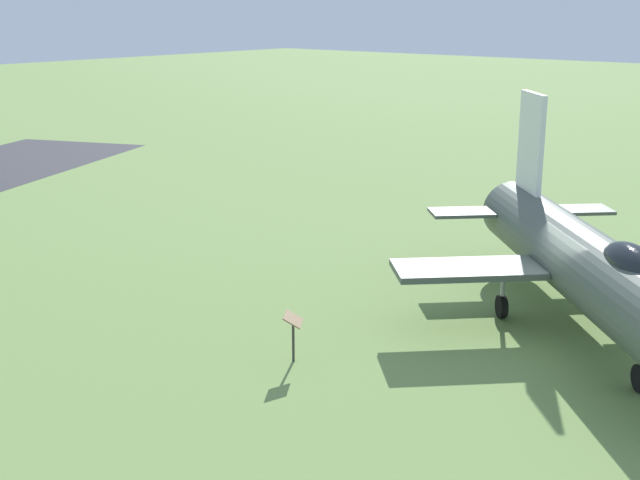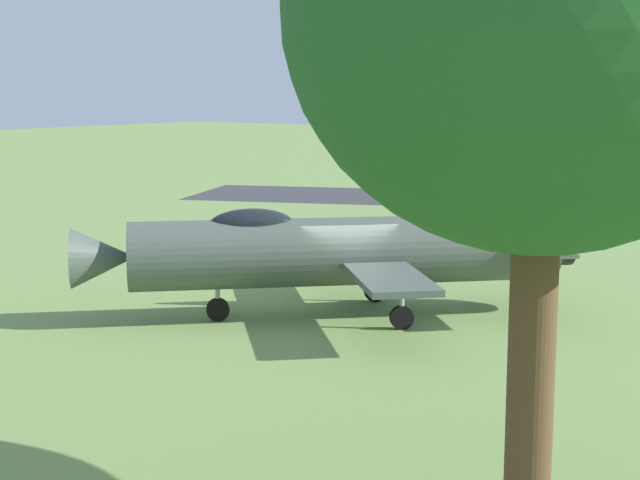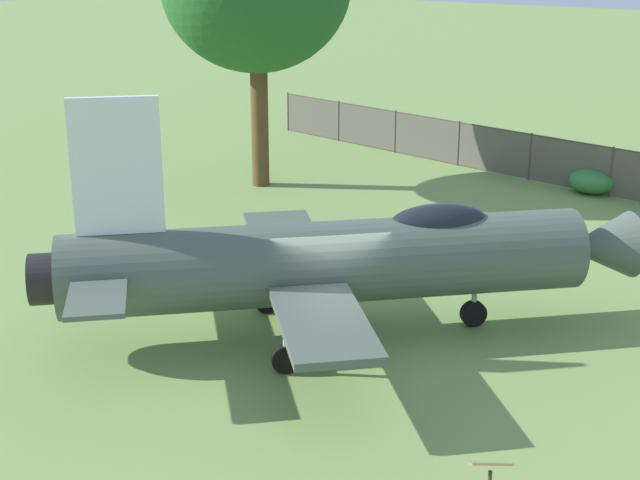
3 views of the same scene
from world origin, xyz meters
name	(u,v)px [view 3 (image 3 of 3)]	position (x,y,z in m)	size (l,w,h in m)	color
ground_plane	(327,336)	(0.00, 0.00, 0.00)	(200.00, 200.00, 0.00)	#75934C
display_jet	(344,259)	(-0.27, -0.27, 1.79)	(11.12, 11.15, 5.43)	#4C564C
perimeter_fence	(612,170)	(-1.28, -14.97, 0.92)	(31.47, 5.49, 1.73)	#4C4238
shrub_by_tree	(592,181)	(-0.63, -15.07, 0.42)	(1.61, 1.42, 0.84)	#387F3D
info_plaque	(490,474)	(-5.86, 4.20, 0.85)	(0.72, 0.66, 1.14)	#333333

